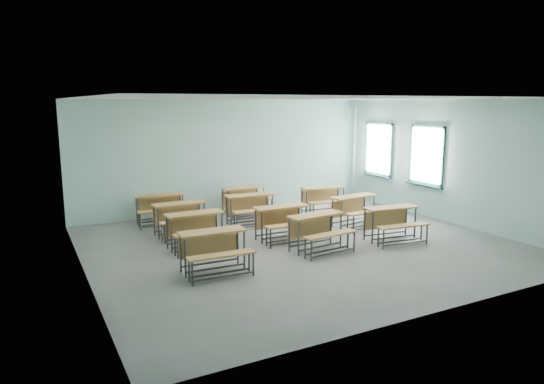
{
  "coord_description": "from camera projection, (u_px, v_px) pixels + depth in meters",
  "views": [
    {
      "loc": [
        -5.4,
        -8.91,
        3.11
      ],
      "look_at": [
        -0.1,
        1.2,
        1.0
      ],
      "focal_mm": 32.0,
      "sensor_mm": 36.0,
      "label": 1
    }
  ],
  "objects": [
    {
      "name": "desk_unit_r2c2",
      "position": [
        325.0,
        197.0,
        13.55
      ],
      "size": [
        1.34,
        0.99,
        0.78
      ],
      "rotation": [
        0.0,
        0.0,
        -0.13
      ],
      "color": "#A4723B",
      "rests_on": "ground"
    },
    {
      "name": "desk_unit_r1c0",
      "position": [
        196.0,
        225.0,
        10.39
      ],
      "size": [
        1.25,
        0.84,
        0.78
      ],
      "rotation": [
        0.0,
        0.0,
        0.01
      ],
      "color": "#A4723B",
      "rests_on": "ground"
    },
    {
      "name": "desk_unit_r3c0",
      "position": [
        160.0,
        205.0,
        12.48
      ],
      "size": [
        1.32,
        0.96,
        0.78
      ],
      "rotation": [
        0.0,
        0.0,
        -0.1
      ],
      "color": "#A4723B",
      "rests_on": "ground"
    },
    {
      "name": "desk_unit_r0c1",
      "position": [
        319.0,
        227.0,
        10.25
      ],
      "size": [
        1.32,
        0.95,
        0.78
      ],
      "rotation": [
        0.0,
        0.0,
        0.1
      ],
      "color": "#A4723B",
      "rests_on": "ground"
    },
    {
      "name": "desk_unit_r2c0",
      "position": [
        181.0,
        214.0,
        11.41
      ],
      "size": [
        1.28,
        0.89,
        0.78
      ],
      "rotation": [
        0.0,
        0.0,
        0.05
      ],
      "color": "#A4723B",
      "rests_on": "ground"
    },
    {
      "name": "desk_unit_r1c1",
      "position": [
        283.0,
        218.0,
        11.05
      ],
      "size": [
        1.26,
        0.86,
        0.78
      ],
      "rotation": [
        0.0,
        0.0,
        -0.02
      ],
      "color": "#A4723B",
      "rests_on": "ground"
    },
    {
      "name": "desk_unit_r3c1",
      "position": [
        245.0,
        196.0,
        13.6
      ],
      "size": [
        1.33,
        0.97,
        0.78
      ],
      "rotation": [
        0.0,
        0.0,
        0.11
      ],
      "color": "#A4723B",
      "rests_on": "ground"
    },
    {
      "name": "desk_unit_r1c2",
      "position": [
        357.0,
        206.0,
        12.29
      ],
      "size": [
        1.34,
        0.99,
        0.78
      ],
      "rotation": [
        0.0,
        0.0,
        0.13
      ],
      "color": "#A4723B",
      "rests_on": "ground"
    },
    {
      "name": "desk_unit_r0c0",
      "position": [
        214.0,
        245.0,
        8.92
      ],
      "size": [
        1.27,
        0.88,
        0.78
      ],
      "rotation": [
        0.0,
        0.0,
        -0.04
      ],
      "color": "#A4723B",
      "rests_on": "ground"
    },
    {
      "name": "room",
      "position": [
        304.0,
        173.0,
        10.57
      ],
      "size": [
        9.04,
        8.04,
        3.24
      ],
      "color": "gray",
      "rests_on": "ground"
    },
    {
      "name": "desk_unit_r0c2",
      "position": [
        393.0,
        219.0,
        10.97
      ],
      "size": [
        1.33,
        0.97,
        0.78
      ],
      "rotation": [
        0.0,
        0.0,
        -0.11
      ],
      "color": "#A4723B",
      "rests_on": "ground"
    },
    {
      "name": "desk_unit_r2c1",
      "position": [
        251.0,
        205.0,
        12.46
      ],
      "size": [
        1.29,
        0.91,
        0.78
      ],
      "rotation": [
        0.0,
        0.0,
        -0.06
      ],
      "color": "#A4723B",
      "rests_on": "ground"
    }
  ]
}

